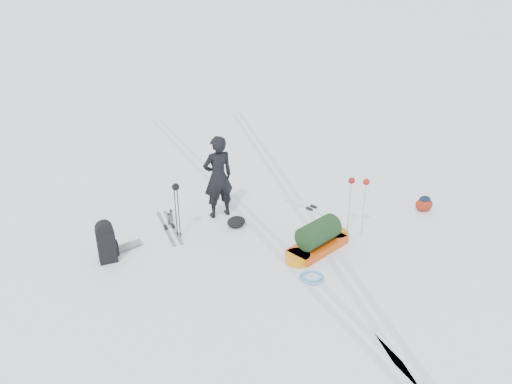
% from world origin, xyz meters
% --- Properties ---
extents(ground, '(200.00, 200.00, 0.00)m').
position_xyz_m(ground, '(0.00, 0.00, 0.00)').
color(ground, white).
rests_on(ground, ground).
extents(snow_hill_backdrop, '(359.50, 192.00, 162.45)m').
position_xyz_m(snow_hill_backdrop, '(62.69, 84.02, -69.02)').
color(snow_hill_backdrop, white).
rests_on(snow_hill_backdrop, ground).
extents(ski_tracks, '(3.38, 17.97, 0.01)m').
position_xyz_m(ski_tracks, '(0.61, 0.88, 0.00)').
color(ski_tracks, silver).
rests_on(ski_tracks, ground).
extents(skier, '(0.74, 0.53, 1.89)m').
position_xyz_m(skier, '(-0.65, 1.11, 0.94)').
color(skier, black).
rests_on(skier, ground).
extents(pulk_sled, '(1.74, 1.12, 0.65)m').
position_xyz_m(pulk_sled, '(0.74, -1.02, 0.25)').
color(pulk_sled, '#D1450C').
rests_on(pulk_sled, ground).
extents(expedition_rucksack, '(0.86, 0.58, 0.85)m').
position_xyz_m(expedition_rucksack, '(-3.14, 0.08, 0.39)').
color(expedition_rucksack, black).
rests_on(expedition_rucksack, ground).
extents(ski_poles_black, '(0.15, 0.15, 1.23)m').
position_xyz_m(ski_poles_black, '(-1.72, 0.45, 1.01)').
color(ski_poles_black, black).
rests_on(ski_poles_black, ground).
extents(ski_poles_silver, '(0.37, 0.29, 1.31)m').
position_xyz_m(ski_poles_silver, '(1.71, -0.78, 1.10)').
color(ski_poles_silver, '#BABDC1').
rests_on(ski_poles_silver, ground).
extents(touring_skis_grey, '(0.27, 1.61, 0.06)m').
position_xyz_m(touring_skis_grey, '(-1.84, 0.92, 0.01)').
color(touring_skis_grey, '#9B9EA4').
rests_on(touring_skis_grey, ground).
extents(touring_skis_white, '(0.87, 1.52, 0.06)m').
position_xyz_m(touring_skis_white, '(1.43, 0.64, 0.01)').
color(touring_skis_white, silver).
rests_on(touring_skis_white, ground).
extents(rope_coil, '(0.57, 0.57, 0.05)m').
position_xyz_m(rope_coil, '(0.20, -1.86, 0.03)').
color(rope_coil, '#589AD8').
rests_on(rope_coil, ground).
extents(small_daypack, '(0.53, 0.50, 0.36)m').
position_xyz_m(small_daypack, '(3.82, -0.34, 0.17)').
color(small_daypack, maroon).
rests_on(small_daypack, ground).
extents(thermos_pair, '(0.18, 0.28, 0.27)m').
position_xyz_m(thermos_pair, '(-1.76, 1.16, 0.13)').
color(thermos_pair, slate).
rests_on(thermos_pair, ground).
extents(stuff_sack, '(0.48, 0.41, 0.25)m').
position_xyz_m(stuff_sack, '(-0.47, 0.45, 0.13)').
color(stuff_sack, black).
rests_on(stuff_sack, ground).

